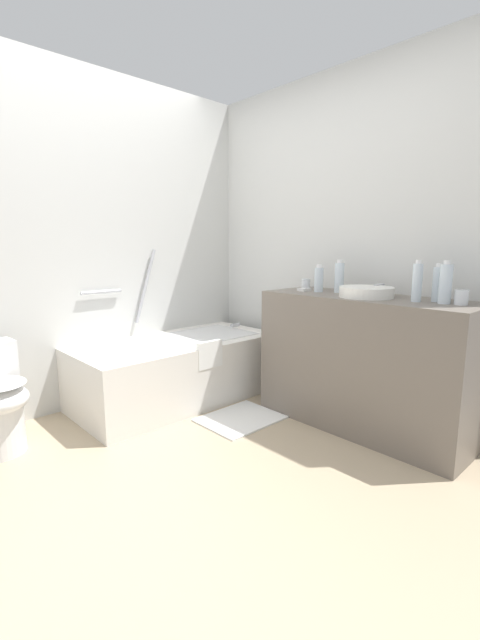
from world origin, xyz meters
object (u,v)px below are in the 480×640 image
(water_bottle_4, at_px, (339,277))
(drinking_glass_0, at_px, (306,284))
(water_bottle_0, at_px, (417,282))
(bath_mat, at_px, (240,419))
(bathtub, at_px, (178,367))
(sink_faucet, at_px, (382,290))
(water_bottle_2, at_px, (438,284))
(water_bottle_1, at_px, (319,279))
(soap_dish, at_px, (304,289))
(water_bottle_3, at_px, (446,283))
(drinking_glass_1, at_px, (461,297))
(sink_basin, at_px, (366,292))

(water_bottle_4, height_order, drinking_glass_0, water_bottle_4)
(water_bottle_0, xyz_separation_m, bath_mat, (-0.52, 0.97, -1.01))
(bathtub, height_order, sink_faucet, bathtub)
(water_bottle_2, distance_m, bath_mat, 1.57)
(bathtub, relative_size, water_bottle_1, 8.22)
(bathtub, height_order, water_bottle_4, bathtub)
(sink_faucet, relative_size, drinking_glass_0, 1.91)
(sink_faucet, relative_size, water_bottle_2, 0.67)
(water_bottle_4, distance_m, drinking_glass_0, 0.30)
(water_bottle_2, height_order, drinking_glass_0, water_bottle_2)
(water_bottle_0, height_order, soap_dish, water_bottle_0)
(bathtub, bearing_deg, soap_dish, -52.71)
(water_bottle_2, relative_size, soap_dish, 2.51)
(bathtub, bearing_deg, water_bottle_1, -55.43)
(soap_dish, bearing_deg, bathtub, 127.29)
(water_bottle_1, xyz_separation_m, water_bottle_3, (0.02, -0.86, 0.03))
(soap_dish, bearing_deg, water_bottle_1, -79.70)
(water_bottle_2, bearing_deg, soap_dish, 95.96)
(water_bottle_0, height_order, drinking_glass_1, water_bottle_0)
(soap_dish, bearing_deg, water_bottle_4, -68.16)
(bathtub, relative_size, water_bottle_4, 6.95)
(drinking_glass_1, distance_m, soap_dish, 1.06)
(drinking_glass_0, xyz_separation_m, soap_dish, (-0.09, -0.06, -0.03))
(water_bottle_4, distance_m, soap_dish, 0.27)
(sink_basin, relative_size, water_bottle_1, 1.76)
(water_bottle_4, height_order, bath_mat, water_bottle_4)
(water_bottle_3, xyz_separation_m, drinking_glass_0, (0.04, 1.03, -0.08))
(water_bottle_3, relative_size, water_bottle_4, 1.07)
(water_bottle_3, height_order, drinking_glass_0, water_bottle_3)
(drinking_glass_1, bearing_deg, sink_faucet, 77.50)
(bathtub, bearing_deg, water_bottle_3, -70.00)
(water_bottle_0, bearing_deg, water_bottle_1, 89.08)
(water_bottle_3, height_order, drinking_glass_1, water_bottle_3)
(water_bottle_0, xyz_separation_m, water_bottle_4, (0.08, 0.59, -0.01))
(bathtub, distance_m, bath_mat, 0.70)
(bath_mat, bearing_deg, drinking_glass_1, -64.57)
(water_bottle_3, bearing_deg, bath_mat, 116.37)
(water_bottle_4, relative_size, drinking_glass_1, 2.73)
(water_bottle_1, distance_m, water_bottle_2, 0.80)
(bathtub, relative_size, water_bottle_3, 6.49)
(water_bottle_2, xyz_separation_m, bath_mat, (-0.61, 1.06, -1.00))
(water_bottle_0, distance_m, water_bottle_3, 0.15)
(water_bottle_4, distance_m, bath_mat, 1.23)
(bathtub, relative_size, bath_mat, 2.93)
(bath_mat, bearing_deg, drinking_glass_0, -8.32)
(water_bottle_1, relative_size, drinking_glass_0, 2.45)
(sink_basin, xyz_separation_m, water_bottle_0, (0.03, -0.31, 0.08))
(drinking_glass_1, bearing_deg, bathtub, 109.65)
(drinking_glass_0, relative_size, soap_dish, 0.88)
(sink_basin, height_order, soap_dish, sink_basin)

